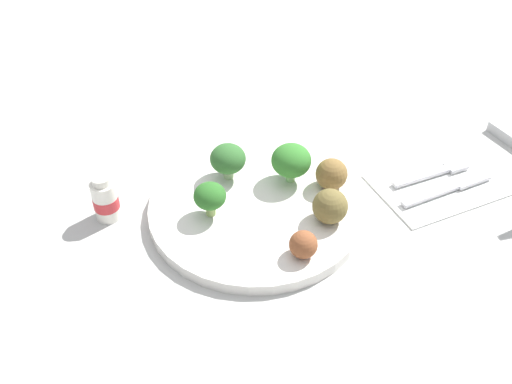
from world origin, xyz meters
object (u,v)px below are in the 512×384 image
object	(u,v)px
napkin	(437,184)
meatball_back_right	(332,175)
meatball_back_left	(303,245)
yogurt_bottle	(105,199)
knife	(450,187)
broccoli_floret_front_right	(291,161)
broccoli_floret_near_rim	(228,159)
meatball_front_right	(330,206)
fork	(434,172)
plate	(256,208)
broccoli_floret_front_left	(209,194)

from	to	relation	value
napkin	meatball_back_right	bearing A→B (deg)	169.49
meatball_back_left	napkin	bearing A→B (deg)	17.41
meatball_back_left	yogurt_bottle	xyz separation A→B (m)	(-0.21, 0.16, -0.00)
knife	napkin	bearing A→B (deg)	117.24
broccoli_floret_front_right	napkin	xyz separation A→B (m)	(0.20, -0.06, -0.05)
napkin	knife	size ratio (longest dim) A/B	1.17
broccoli_floret_near_rim	meatball_front_right	world-z (taller)	broccoli_floret_near_rim
fork	knife	world-z (taller)	same
plate	fork	size ratio (longest dim) A/B	2.31
broccoli_floret_near_rim	yogurt_bottle	bearing A→B (deg)	-177.35
plate	meatball_back_right	bearing A→B (deg)	-1.12
broccoli_floret_front_right	broccoli_floret_front_left	bearing A→B (deg)	-168.05
broccoli_floret_front_left	fork	xyz separation A→B (m)	(0.32, -0.02, -0.04)
plate	meatball_front_right	xyz separation A→B (m)	(0.08, -0.06, 0.03)
plate	knife	xyz separation A→B (m)	(0.26, -0.05, -0.00)
meatball_back_left	yogurt_bottle	size ratio (longest dim) A/B	0.51
napkin	fork	size ratio (longest dim) A/B	1.41
broccoli_floret_near_rim	meatball_back_right	world-z (taller)	broccoli_floret_near_rim
meatball_back_right	fork	world-z (taller)	meatball_back_right
broccoli_floret_front_left	meatball_back_left	size ratio (longest dim) A/B	1.39
meatball_back_left	meatball_front_right	world-z (taller)	meatball_front_right
broccoli_floret_near_rim	meatball_back_left	bearing A→B (deg)	-76.56
meatball_back_left	fork	bearing A→B (deg)	20.96
broccoli_floret_near_rim	knife	size ratio (longest dim) A/B	0.35
broccoli_floret_near_rim	meatball_back_left	distance (m)	0.17
broccoli_floret_near_rim	broccoli_floret_front_right	distance (m)	0.08
broccoli_floret_front_left	meatball_back_left	xyz separation A→B (m)	(0.08, -0.11, -0.01)
broccoli_floret_near_rim	napkin	xyz separation A→B (m)	(0.27, -0.09, -0.04)
meatball_back_right	yogurt_bottle	bearing A→B (deg)	168.56
yogurt_bottle	meatball_front_right	bearing A→B (deg)	-23.77
broccoli_floret_front_left	broccoli_floret_front_right	xyz separation A→B (m)	(0.12, 0.03, 0.00)
meatball_front_right	knife	distance (m)	0.19
meatball_back_right	fork	distance (m)	0.16
broccoli_floret_front_right	meatball_front_right	size ratio (longest dim) A/B	1.24
broccoli_floret_front_left	meatball_front_right	xyz separation A→B (m)	(0.14, -0.06, -0.01)
meatball_back_left	meatball_front_right	bearing A→B (deg)	39.63
broccoli_floret_front_right	knife	size ratio (longest dim) A/B	0.38
meatball_back_right	yogurt_bottle	xyz separation A→B (m)	(-0.29, 0.06, -0.01)
plate	napkin	xyz separation A→B (m)	(0.26, -0.03, -0.01)
meatball_back_left	meatball_front_right	distance (m)	0.07
meatball_back_right	fork	size ratio (longest dim) A/B	0.35
plate	broccoli_floret_near_rim	distance (m)	0.08
plate	yogurt_bottle	world-z (taller)	yogurt_bottle
broccoli_floret_front_right	meatball_back_right	bearing A→B (deg)	-35.19
meatball_back_left	yogurt_bottle	world-z (taller)	yogurt_bottle
broccoli_floret_front_left	napkin	size ratio (longest dim) A/B	0.28
napkin	fork	bearing A→B (deg)	71.86
broccoli_floret_front_left	meatball_back_left	world-z (taller)	broccoli_floret_front_left
broccoli_floret_front_right	yogurt_bottle	world-z (taller)	broccoli_floret_front_right
broccoli_floret_front_left	yogurt_bottle	xyz separation A→B (m)	(-0.12, 0.05, -0.02)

